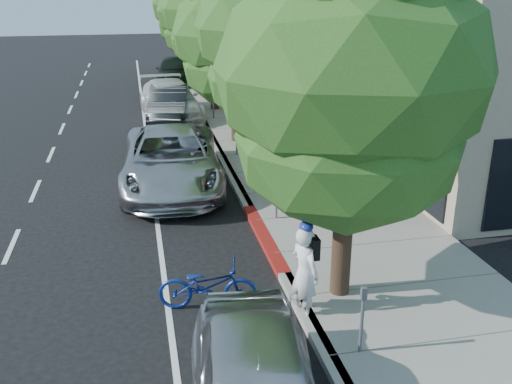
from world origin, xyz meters
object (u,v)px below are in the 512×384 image
object	(u,v)px
dark_suv_far	(174,71)
street_tree_1	(273,31)
street_tree_5	(188,5)
pedestrian	(256,113)
white_pickup	(170,100)
street_tree_3	(213,11)
bicycle	(208,285)
street_tree_0	(352,76)
silver_suv	(171,160)
street_tree_4	(198,12)
dark_sedan	(169,104)
cyclist	(305,273)
street_tree_2	(235,35)

from	to	relation	value
dark_suv_far	street_tree_1	bearing A→B (deg)	-78.82
street_tree_5	pedestrian	size ratio (longest dim) A/B	4.46
street_tree_5	white_pickup	xyz separation A→B (m)	(-2.25, -13.00, -3.67)
street_tree_3	bicycle	bearing A→B (deg)	-98.61
bicycle	street_tree_0	bearing A→B (deg)	-82.93
street_tree_3	pedestrian	distance (m)	6.32
dark_suv_far	white_pickup	bearing A→B (deg)	-88.13
street_tree_3	street_tree_5	size ratio (longest dim) A/B	1.05
street_tree_0	street_tree_5	distance (m)	30.00
bicycle	pedestrian	world-z (taller)	pedestrian
street_tree_3	pedestrian	bearing A→B (deg)	-78.12
silver_suv	bicycle	bearing A→B (deg)	-85.21
street_tree_4	dark_sedan	xyz separation A→B (m)	(-2.34, -7.50, -3.61)
cyclist	white_pickup	xyz separation A→B (m)	(-1.33, 17.51, -0.09)
dark_sedan	pedestrian	distance (m)	4.82
street_tree_3	cyclist	size ratio (longest dim) A/B	4.10
cyclist	white_pickup	size ratio (longest dim) A/B	0.32
street_tree_2	cyclist	size ratio (longest dim) A/B	3.69
street_tree_0	pedestrian	size ratio (longest dim) A/B	4.53
white_pickup	street_tree_5	bearing A→B (deg)	74.88
street_tree_3	white_pickup	xyz separation A→B (m)	(-2.25, -1.00, -3.94)
dark_suv_far	silver_suv	bearing A→B (deg)	-87.32
street_tree_5	street_tree_0	bearing A→B (deg)	-90.00
street_tree_2	white_pickup	world-z (taller)	street_tree_2
cyclist	silver_suv	size ratio (longest dim) A/B	0.29
street_tree_0	white_pickup	world-z (taller)	street_tree_0
white_pickup	dark_suv_far	bearing A→B (deg)	79.37
cyclist	pedestrian	bearing A→B (deg)	-32.61
street_tree_0	dark_suv_far	world-z (taller)	street_tree_0
street_tree_4	street_tree_5	bearing A→B (deg)	90.00
pedestrian	street_tree_0	bearing A→B (deg)	40.75
street_tree_3	dark_suv_far	bearing A→B (deg)	99.78
dark_sedan	white_pickup	distance (m)	0.51
street_tree_3	street_tree_1	bearing A→B (deg)	-90.00
cyclist	dark_sedan	distance (m)	17.07
cyclist	silver_suv	world-z (taller)	cyclist
street_tree_1	pedestrian	distance (m)	8.13
cyclist	white_pickup	world-z (taller)	cyclist
street_tree_0	street_tree_5	bearing A→B (deg)	90.00
street_tree_3	dark_sedan	distance (m)	4.87
street_tree_3	bicycle	size ratio (longest dim) A/B	3.97
street_tree_2	dark_sedan	distance (m)	6.11
cyclist	dark_sedan	bearing A→B (deg)	-19.64
bicycle	street_tree_1	bearing A→B (deg)	-14.09
street_tree_4	silver_suv	distance (m)	17.11
street_tree_2	street_tree_5	distance (m)	18.00
dark_sedan	dark_suv_far	world-z (taller)	dark_suv_far
bicycle	pedestrian	distance (m)	13.43
dark_sedan	silver_suv	bearing A→B (deg)	-85.75
pedestrian	street_tree_2	bearing A→B (deg)	1.18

